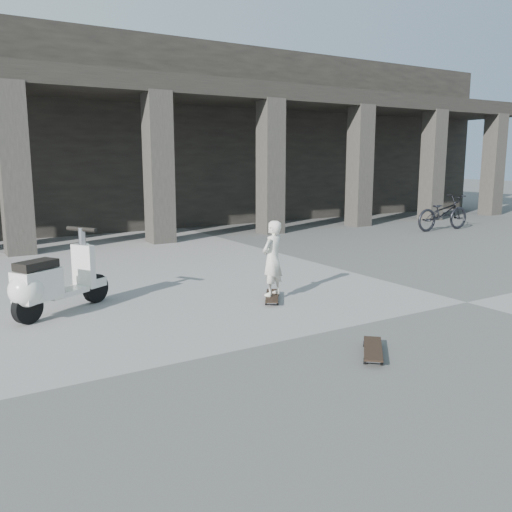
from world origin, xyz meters
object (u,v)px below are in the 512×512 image
longboard (272,296)px  child (272,258)px  skateboard_spare (373,349)px  bicycle (443,213)px  scooter (46,284)px

longboard → child: child is taller
skateboard_spare → child: size_ratio=0.62×
child → bicycle: 10.38m
skateboard_spare → scooter: size_ratio=0.47×
skateboard_spare → scooter: 4.63m
longboard → scooter: (-3.27, 0.89, 0.42)m
child → bicycle: child is taller
longboard → skateboard_spare: (-0.37, -2.70, 0.01)m
longboard → bicycle: bicycle is taller
longboard → child: 0.62m
scooter → bicycle: bearing=-15.1°
child → skateboard_spare: bearing=58.3°
skateboard_spare → scooter: (-2.90, 3.58, 0.41)m
longboard → bicycle: bearing=-30.2°
scooter → skateboard_spare: bearing=-81.7°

